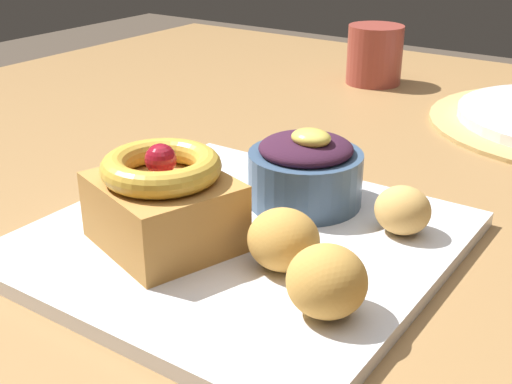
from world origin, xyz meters
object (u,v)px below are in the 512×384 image
at_px(fritter_front, 327,281).
at_px(fritter_back, 283,240).
at_px(front_plate, 241,241).
at_px(coffee_mug, 375,55).
at_px(berry_ramekin, 305,170).
at_px(fritter_middle, 403,210).
at_px(cake_slice, 163,200).

bearing_deg(fritter_front, fritter_back, 148.02).
distance_m(front_plate, fritter_front, 0.12).
xyz_separation_m(front_plate, fritter_front, (0.11, -0.06, 0.03)).
bearing_deg(fritter_front, coffee_mug, 112.77).
height_order(berry_ramekin, fritter_back, berry_ramekin).
bearing_deg(berry_ramekin, fritter_back, -67.00).
relative_size(front_plate, fritter_middle, 6.83).
bearing_deg(cake_slice, coffee_mug, 99.70).
bearing_deg(berry_ramekin, front_plate, -97.59).
distance_m(berry_ramekin, fritter_back, 0.11).
xyz_separation_m(front_plate, fritter_middle, (0.10, 0.07, 0.02)).
distance_m(cake_slice, fritter_back, 0.09).
bearing_deg(fritter_front, cake_slice, 174.77).
height_order(fritter_front, fritter_middle, fritter_front).
xyz_separation_m(fritter_middle, coffee_mug, (-0.23, 0.44, 0.01)).
distance_m(fritter_front, coffee_mug, 0.62).
bearing_deg(front_plate, fritter_middle, 36.03).
relative_size(front_plate, coffee_mug, 3.59).
relative_size(fritter_front, fritter_middle, 1.16).
xyz_separation_m(cake_slice, fritter_front, (0.14, -0.01, -0.01)).
bearing_deg(cake_slice, front_plate, 48.35).
height_order(fritter_middle, coffee_mug, coffee_mug).
xyz_separation_m(fritter_back, coffee_mug, (-0.19, 0.54, 0.01)).
bearing_deg(fritter_front, berry_ramekin, 125.37).
height_order(front_plate, berry_ramekin, berry_ramekin).
bearing_deg(fritter_middle, cake_slice, -140.03).
xyz_separation_m(front_plate, cake_slice, (-0.04, -0.04, 0.04)).
height_order(front_plate, fritter_front, fritter_front).
distance_m(fritter_front, fritter_middle, 0.13).
bearing_deg(fritter_back, fritter_middle, 64.39).
xyz_separation_m(cake_slice, fritter_middle, (0.14, 0.12, -0.02)).
height_order(berry_ramekin, fritter_middle, berry_ramekin).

